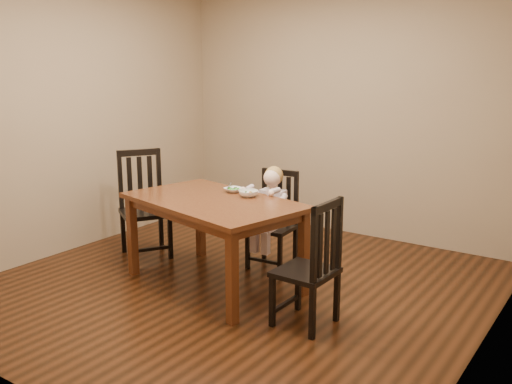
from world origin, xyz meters
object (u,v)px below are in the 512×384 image
Objects in this scene: chair_right at (311,266)px; toddler at (272,208)px; chair_left at (144,206)px; chair_child at (274,221)px; bowl_peas at (234,190)px; bowl_veg at (248,193)px; dining_table at (213,210)px.

chair_right reaches higher than toddler.
toddler is (1.25, 0.41, 0.07)m from chair_left.
chair_child is 0.95× the size of chair_right.
bowl_veg reaches higher than bowl_peas.
chair_right is at bearing -28.24° from bowl_veg.
toddler reaches higher than bowl_peas.
bowl_peas is 0.22m from bowl_veg.
chair_left is at bearing 79.52° from chair_right.
toddler is at bearing 90.00° from chair_child.
bowl_veg is (0.19, 0.25, 0.12)m from dining_table.
chair_right is 5.59× the size of bowl_veg.
toddler is 3.04× the size of bowl_veg.
chair_right is 6.06× the size of bowl_peas.
chair_right is (1.08, -0.23, -0.21)m from dining_table.
dining_table is 9.85× the size of bowl_veg.
chair_left reaches higher than chair_child.
bowl_peas is at bearing 54.03° from toddler.
chair_right is (2.15, -0.46, -0.04)m from chair_left.
chair_left is at bearing 167.52° from dining_table.
dining_table is at bearing 69.93° from toddler.
dining_table is at bearing 79.85° from chair_right.
chair_left is (-1.24, -0.46, 0.07)m from chair_child.
bowl_peas is at bearing 161.92° from bowl_veg.
chair_right is (0.90, -0.92, 0.02)m from chair_child.
chair_left is at bearing -175.45° from bowl_peas.
dining_table is 0.34m from bowl_peas.
dining_table is at bearing -126.58° from bowl_veg.
chair_child is 0.87× the size of chair_left.
toddler is 0.44m from bowl_peas.
bowl_peas is (-0.19, -0.37, 0.35)m from chair_child.
chair_right reaches higher than bowl_peas.
dining_table is 3.24× the size of toddler.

